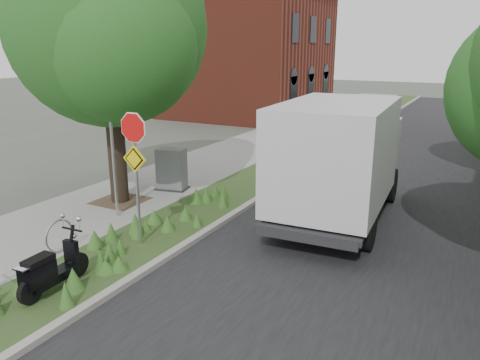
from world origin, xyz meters
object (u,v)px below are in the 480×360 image
(scooter_far, at_px, (47,274))
(utility_cabinet, at_px, (172,170))
(box_truck, at_px, (340,155))
(sign_assembly, at_px, (135,152))

(scooter_far, height_order, utility_cabinet, utility_cabinet)
(utility_cabinet, bearing_deg, box_truck, 1.00)
(scooter_far, bearing_deg, utility_cabinet, 106.38)
(box_truck, bearing_deg, sign_assembly, -130.86)
(sign_assembly, xyz_separation_m, utility_cabinet, (-1.95, 3.96, -1.57))
(box_truck, bearing_deg, scooter_far, -117.93)
(sign_assembly, bearing_deg, utility_cabinet, 116.26)
(sign_assembly, height_order, utility_cabinet, sign_assembly)
(box_truck, relative_size, utility_cabinet, 4.75)
(scooter_far, distance_m, utility_cabinet, 6.84)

